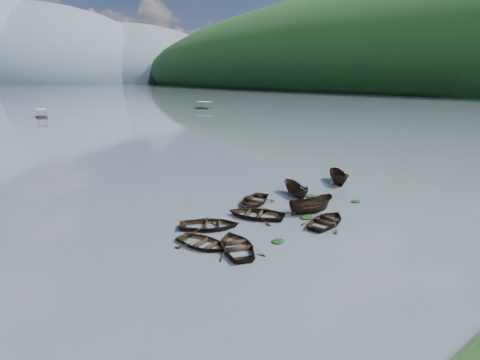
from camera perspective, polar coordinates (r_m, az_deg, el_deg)
ground_plane at (r=29.25m, az=14.55°, el=-8.78°), size 2400.00×2400.00×0.00m
right_hill_far at (r=536.31m, az=27.33°, el=12.48°), size 520.00×1200.00×190.00m
haze_mtn_c at (r=930.32m, az=-28.00°, el=12.93°), size 520.00×520.00×260.00m
haze_mtn_d at (r=977.75m, az=-17.32°, el=14.03°), size 520.00×520.00×220.00m
rowboat_0 at (r=27.44m, az=-5.67°, el=-10.00°), size 4.17×4.93×0.87m
rowboat_1 at (r=26.84m, az=-0.45°, el=-10.53°), size 4.83×5.56×0.96m
rowboat_2 at (r=34.22m, az=10.62°, el=-4.93°), size 4.72×2.72×1.71m
rowboat_3 at (r=32.68m, az=2.46°, el=-5.66°), size 5.77×6.11×1.03m
rowboat_4 at (r=31.99m, az=13.08°, el=-6.54°), size 5.31×4.37×0.96m
rowboat_5 at (r=44.40m, az=14.80°, el=-0.45°), size 3.97×4.61×1.72m
rowboat_6 at (r=30.43m, az=-4.66°, el=-7.34°), size 5.90×5.55×0.99m
rowboat_7 at (r=35.96m, az=2.02°, el=-3.66°), size 5.81×5.25×0.99m
rowboat_8 at (r=38.84m, az=8.40°, el=-2.36°), size 2.60×4.29×1.55m
weed_clump_0 at (r=28.09m, az=5.79°, el=-9.37°), size 1.05×0.86×0.23m
weed_clump_1 at (r=31.37m, az=-3.36°, el=-6.59°), size 1.12×0.89×0.25m
weed_clump_2 at (r=32.92m, az=10.10°, el=-5.74°), size 1.22×0.97×0.26m
weed_clump_3 at (r=38.17m, az=17.19°, el=-3.22°), size 1.02×0.86×0.23m
weed_clump_4 at (r=38.81m, az=10.61°, el=-2.47°), size 1.24×0.98×0.26m
weed_clump_5 at (r=28.72m, az=-8.83°, el=-8.91°), size 1.12×0.91×0.24m
weed_clump_6 at (r=34.34m, az=0.14°, el=-4.58°), size 0.97×0.81×0.20m
weed_clump_7 at (r=37.64m, az=10.46°, el=-3.03°), size 1.06×0.85×0.23m
pontoon_centre at (r=128.31m, az=-27.96°, el=8.38°), size 3.17×6.65×2.48m
pontoon_right at (r=148.08m, az=-5.53°, el=10.78°), size 4.75×7.25×2.57m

